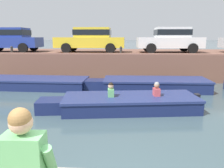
{
  "coord_description": "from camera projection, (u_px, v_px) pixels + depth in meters",
  "views": [
    {
      "loc": [
        0.13,
        -2.31,
        2.49
      ],
      "look_at": [
        -0.25,
        3.42,
        1.25
      ],
      "focal_mm": 35.0,
      "sensor_mm": 36.0,
      "label": 1
    }
  ],
  "objects": [
    {
      "name": "car_centre_white",
      "position": [
        170.0,
        39.0,
        13.59
      ],
      "size": [
        3.98,
        2.04,
        1.54
      ],
      "color": "white",
      "rests_on": "far_quay_wall"
    },
    {
      "name": "mooring_bollard_mid",
      "position": [
        121.0,
        50.0,
        12.2
      ],
      "size": [
        0.15,
        0.15,
        0.44
      ],
      "color": "#2D2B28",
      "rests_on": "far_quay_wall"
    },
    {
      "name": "car_leftmost_blue",
      "position": [
        11.0,
        39.0,
        14.24
      ],
      "size": [
        3.99,
        2.1,
        1.54
      ],
      "color": "#233893",
      "rests_on": "far_quay_wall"
    },
    {
      "name": "motorboat_passing",
      "position": [
        124.0,
        103.0,
        7.56
      ],
      "size": [
        5.63,
        2.17,
        0.99
      ],
      "color": "navy",
      "rests_on": "ground"
    },
    {
      "name": "boat_moored_central_navy",
      "position": [
        150.0,
        85.0,
        10.37
      ],
      "size": [
        5.83,
        1.78,
        0.57
      ],
      "color": "navy",
      "rests_on": "ground"
    },
    {
      "name": "far_quay_wall",
      "position": [
        124.0,
        63.0,
        15.08
      ],
      "size": [
        60.0,
        6.0,
        1.54
      ],
      "primitive_type": "cube",
      "color": "brown",
      "rests_on": "ground"
    },
    {
      "name": "car_left_inner_yellow",
      "position": [
        91.0,
        39.0,
        13.9
      ],
      "size": [
        4.36,
        1.89,
        1.54
      ],
      "color": "yellow",
      "rests_on": "far_quay_wall"
    },
    {
      "name": "boat_moored_west_navy",
      "position": [
        32.0,
        83.0,
        10.86
      ],
      "size": [
        6.01,
        1.79,
        0.51
      ],
      "color": "navy",
      "rests_on": "ground"
    },
    {
      "name": "ground_plane",
      "position": [
        122.0,
        111.0,
        7.55
      ],
      "size": [
        400.0,
        400.0,
        0.0
      ],
      "primitive_type": "plane",
      "color": "#3D5156"
    },
    {
      "name": "mooring_bollard_west",
      "position": [
        12.0,
        50.0,
        12.6
      ],
      "size": [
        0.15,
        0.15,
        0.44
      ],
      "color": "#2D2B28",
      "rests_on": "far_quay_wall"
    },
    {
      "name": "person_seated_left",
      "position": [
        27.0,
        168.0,
        1.98
      ],
      "size": [
        0.54,
        0.53,
        0.97
      ],
      "color": "#282833",
      "rests_on": "near_quay"
    },
    {
      "name": "far_wall_coping",
      "position": [
        124.0,
        54.0,
        12.1
      ],
      "size": [
        60.0,
        0.24,
        0.08
      ],
      "primitive_type": "cube",
      "color": "#925F4C",
      "rests_on": "far_quay_wall"
    }
  ]
}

